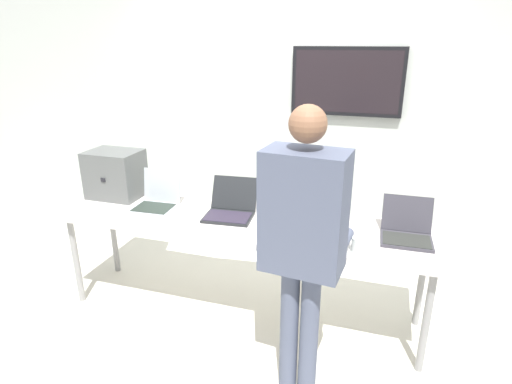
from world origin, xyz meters
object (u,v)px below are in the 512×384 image
at_px(laptop_station_0, 157,199).
at_px(laptop_station_3, 407,230).
at_px(laptop_station_2, 314,218).
at_px(person, 304,232).
at_px(equipment_box, 115,174).
at_px(workbench, 240,227).
at_px(laptop_station_1, 231,208).
at_px(coffee_mug, 358,245).

height_order(laptop_station_0, laptop_station_3, laptop_station_0).
distance_m(laptop_station_2, person, 0.72).
bearing_deg(person, laptop_station_0, 152.74).
relative_size(laptop_station_0, laptop_station_3, 0.92).
relative_size(laptop_station_2, laptop_station_3, 0.95).
xyz_separation_m(laptop_station_0, person, (1.30, -0.67, 0.20)).
relative_size(equipment_box, person, 0.24).
height_order(equipment_box, laptop_station_0, equipment_box).
xyz_separation_m(laptop_station_2, person, (0.05, -0.68, 0.21)).
height_order(workbench, equipment_box, equipment_box).
bearing_deg(laptop_station_1, workbench, -34.70).
distance_m(laptop_station_3, coffee_mug, 0.42).
height_order(equipment_box, person, person).
distance_m(workbench, laptop_station_1, 0.17).
height_order(workbench, laptop_station_3, laptop_station_3).
relative_size(equipment_box, laptop_station_1, 1.03).
xyz_separation_m(laptop_station_0, coffee_mug, (1.58, -0.30, -0.01)).
bearing_deg(laptop_station_0, laptop_station_2, 0.69).
distance_m(equipment_box, laptop_station_3, 2.33).
height_order(equipment_box, coffee_mug, equipment_box).
xyz_separation_m(laptop_station_3, person, (-0.57, -0.67, 0.21)).
bearing_deg(equipment_box, laptop_station_3, -2.79).
xyz_separation_m(laptop_station_1, person, (0.69, -0.69, 0.21)).
distance_m(laptop_station_0, coffee_mug, 1.61).
bearing_deg(laptop_station_2, coffee_mug, -43.36).
relative_size(laptop_station_2, person, 0.19).
xyz_separation_m(laptop_station_3, coffee_mug, (-0.29, -0.30, -0.01)).
bearing_deg(coffee_mug, workbench, 163.93).
bearing_deg(laptop_station_1, laptop_station_3, -0.86).
distance_m(laptop_station_2, coffee_mug, 0.46).
bearing_deg(coffee_mug, laptop_station_1, 161.74).
bearing_deg(laptop_station_3, laptop_station_0, -179.93).
height_order(laptop_station_0, person, person).
distance_m(laptop_station_1, laptop_station_3, 1.26).
bearing_deg(person, laptop_station_2, 94.30).
relative_size(workbench, laptop_station_2, 8.46).
bearing_deg(coffee_mug, person, -126.98).
xyz_separation_m(laptop_station_0, laptop_station_3, (1.87, 0.00, -0.01)).
xyz_separation_m(workbench, laptop_station_2, (0.54, 0.06, 0.11)).
bearing_deg(equipment_box, laptop_station_1, -5.08).
height_order(workbench, laptop_station_1, laptop_station_1).
distance_m(laptop_station_1, person, 1.00).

